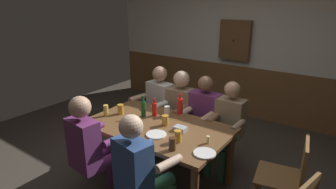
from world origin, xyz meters
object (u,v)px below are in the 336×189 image
(pint_glass_0, at_px, (165,120))
(person_4, at_px, (92,146))
(plate_0, at_px, (156,134))
(bottle_1, at_px, (180,106))
(bottle_0, at_px, (143,108))
(pint_glass_2, at_px, (106,110))
(person_5, at_px, (141,169))
(pint_glass_3, at_px, (178,136))
(wall_dart_cabinet, at_px, (235,40))
(condiment_caddy, at_px, (180,129))
(plate_1, at_px, (205,153))
(person_1, at_px, (178,109))
(pint_glass_1, at_px, (167,111))
(dining_table, at_px, (158,133))
(pint_glass_5, at_px, (172,144))
(bottle_2, at_px, (154,109))
(chair_empty_near_right, at_px, (288,177))
(table_candle, at_px, (208,140))
(pint_glass_4, at_px, (121,109))
(person_3, at_px, (227,124))
(person_2, at_px, (202,116))
(person_0, at_px, (156,103))

(pint_glass_0, bearing_deg, person_4, -117.85)
(plate_0, height_order, bottle_1, bottle_1)
(bottle_0, relative_size, pint_glass_2, 1.90)
(person_5, relative_size, pint_glass_0, 10.08)
(plate_0, distance_m, pint_glass_3, 0.28)
(person_5, bearing_deg, person_4, -168.70)
(person_4, bearing_deg, wall_dart_cabinet, 92.88)
(condiment_caddy, height_order, plate_1, condiment_caddy)
(person_5, height_order, pint_glass_3, person_5)
(person_1, xyz_separation_m, pint_glass_1, (0.12, -0.44, 0.13))
(dining_table, bearing_deg, pint_glass_3, -25.89)
(person_5, xyz_separation_m, pint_glass_5, (0.12, 0.34, 0.14))
(pint_glass_5, bearing_deg, pint_glass_2, 169.48)
(bottle_0, height_order, bottle_2, bottle_0)
(chair_empty_near_right, relative_size, table_candle, 11.00)
(table_candle, relative_size, pint_glass_4, 0.64)
(person_3, bearing_deg, condiment_caddy, 70.08)
(pint_glass_3, height_order, wall_dart_cabinet, wall_dart_cabinet)
(pint_glass_2, distance_m, wall_dart_cabinet, 2.78)
(pint_glass_4, bearing_deg, person_4, -69.49)
(person_2, height_order, chair_empty_near_right, person_2)
(pint_glass_1, bearing_deg, person_0, 139.66)
(pint_glass_0, xyz_separation_m, pint_glass_5, (0.39, -0.42, 0.00))
(person_1, relative_size, pint_glass_4, 9.63)
(table_candle, distance_m, pint_glass_4, 1.27)
(pint_glass_3, relative_size, pint_glass_4, 1.01)
(condiment_caddy, bearing_deg, wall_dart_cabinet, 100.38)
(pint_glass_0, relative_size, pint_glass_3, 0.96)
(bottle_1, bearing_deg, chair_empty_near_right, -7.38)
(pint_glass_2, distance_m, pint_glass_5, 1.17)
(person_1, distance_m, person_5, 1.53)
(pint_glass_5, bearing_deg, plate_0, 153.67)
(person_2, distance_m, chair_empty_near_right, 1.34)
(pint_glass_3, relative_size, wall_dart_cabinet, 0.18)
(chair_empty_near_right, distance_m, pint_glass_3, 1.15)
(person_3, xyz_separation_m, table_candle, (0.12, -0.76, 0.14))
(person_3, bearing_deg, person_5, 82.53)
(person_4, height_order, bottle_2, person_4)
(person_5, relative_size, pint_glass_3, 9.69)
(dining_table, distance_m, pint_glass_5, 0.62)
(plate_0, relative_size, bottle_1, 0.81)
(plate_0, bearing_deg, bottle_2, 130.10)
(person_4, height_order, plate_1, person_4)
(table_candle, relative_size, pint_glass_2, 0.56)
(pint_glass_4, bearing_deg, chair_empty_near_right, 7.02)
(table_candle, height_order, plate_1, table_candle)
(person_1, distance_m, pint_glass_3, 1.11)
(dining_table, relative_size, pint_glass_1, 13.30)
(wall_dart_cabinet, bearing_deg, plate_0, -83.67)
(person_4, distance_m, pint_glass_4, 0.76)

